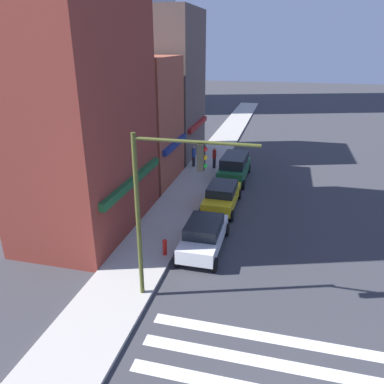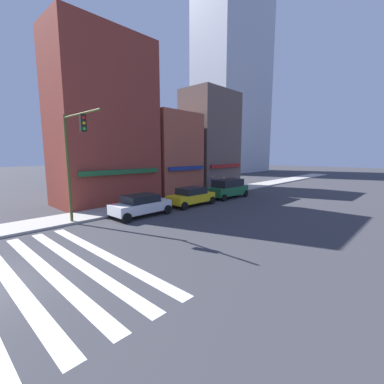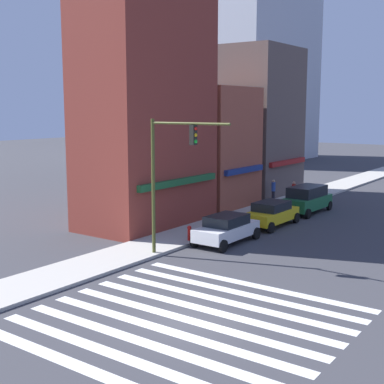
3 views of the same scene
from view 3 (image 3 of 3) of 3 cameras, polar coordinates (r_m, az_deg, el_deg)
ground_plane at (r=19.56m, az=-0.54°, el=-13.45°), size 200.00×200.00×0.00m
sidewalk_left at (r=24.46m, az=-15.05°, el=-8.95°), size 120.00×3.00×0.15m
crosswalk_stripes at (r=19.56m, az=-0.54°, el=-13.44°), size 9.86×10.80×0.01m
storefront_row at (r=39.38m, az=1.35°, el=7.47°), size 23.31×5.30×14.85m
traffic_signal at (r=26.21m, az=-2.53°, el=2.84°), size 0.32×4.59×6.95m
sedan_white at (r=29.90m, az=3.71°, el=-3.89°), size 4.40×2.02×1.59m
sedan_yellow at (r=34.50m, az=8.47°, el=-2.25°), size 4.42×2.02×1.59m
suv_green at (r=39.40m, az=12.16°, el=-0.69°), size 4.75×2.12×1.94m
pedestrian_red_jacket at (r=41.93m, az=10.80°, el=-0.03°), size 0.32×0.32×1.77m
pedestrian_blue_shirt at (r=42.72m, az=8.68°, el=0.19°), size 0.32×0.32×1.77m
fire_hydrant at (r=29.91m, az=-0.29°, el=-4.32°), size 0.24×0.24×0.84m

